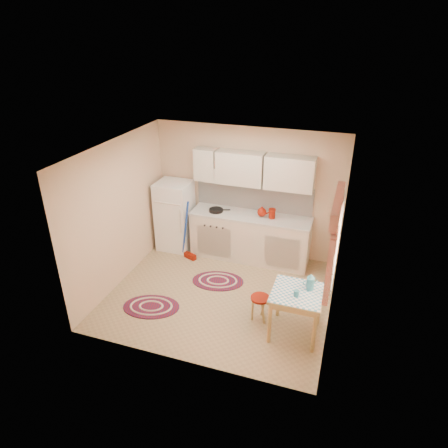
{
  "coord_description": "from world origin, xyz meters",
  "views": [
    {
      "loc": [
        1.82,
        -5.24,
        4.08
      ],
      "look_at": [
        -0.02,
        0.25,
        1.2
      ],
      "focal_mm": 32.0,
      "sensor_mm": 36.0,
      "label": 1
    }
  ],
  "objects": [
    {
      "name": "coffee_pot",
      "position": [
        1.49,
        -0.44,
        0.86
      ],
      "size": [
        0.16,
        0.14,
        0.27
      ],
      "primitive_type": null,
      "rotation": [
        0.0,
        0.0,
        0.18
      ],
      "color": "#28677D",
      "rests_on": "table"
    },
    {
      "name": "base_cabinets",
      "position": [
        0.15,
        1.3,
        0.44
      ],
      "size": [
        2.25,
        0.6,
        0.88
      ],
      "primitive_type": "cube",
      "color": "beige",
      "rests_on": "ground"
    },
    {
      "name": "red_kettle",
      "position": [
        0.36,
        1.3,
        1.01
      ],
      "size": [
        0.22,
        0.2,
        0.19
      ],
      "primitive_type": null,
      "rotation": [
        0.0,
        0.0,
        -0.22
      ],
      "color": "maroon",
      "rests_on": "countertop"
    },
    {
      "name": "broom",
      "position": [
        -0.94,
        0.9,
        0.6
      ],
      "size": [
        0.3,
        0.21,
        1.2
      ],
      "primitive_type": null,
      "rotation": [
        0.0,
        0.0,
        -0.37
      ],
      "color": "#1C43B2",
      "rests_on": "ground"
    },
    {
      "name": "rug_left",
      "position": [
        -0.95,
        -0.7,
        0.01
      ],
      "size": [
        1.04,
        0.81,
        0.02
      ],
      "primitive_type": null,
      "rotation": [
        0.0,
        0.0,
        0.23
      ],
      "color": "maroon",
      "rests_on": "ground"
    },
    {
      "name": "red_canister",
      "position": [
        0.55,
        1.3,
        1.0
      ],
      "size": [
        0.14,
        0.14,
        0.16
      ],
      "primitive_type": "cylinder",
      "rotation": [
        0.0,
        0.0,
        -0.15
      ],
      "color": "maroon",
      "rests_on": "countertop"
    },
    {
      "name": "frying_pan",
      "position": [
        -0.52,
        1.25,
        0.94
      ],
      "size": [
        0.35,
        0.35,
        0.05
      ],
      "primitive_type": "cylinder",
      "rotation": [
        0.0,
        0.0,
        0.36
      ],
      "color": "black",
      "rests_on": "countertop"
    },
    {
      "name": "mug",
      "position": [
        1.34,
        -0.66,
        0.77
      ],
      "size": [
        0.08,
        0.08,
        0.1
      ],
      "primitive_type": "cylinder",
      "rotation": [
        0.0,
        0.0,
        0.08
      ],
      "color": "#28677D",
      "rests_on": "table"
    },
    {
      "name": "rug_center",
      "position": [
        -0.16,
        0.33,
        0.01
      ],
      "size": [
        1.02,
        0.79,
        0.02
      ],
      "primitive_type": null,
      "rotation": [
        0.0,
        0.0,
        0.21
      ],
      "color": "maroon",
      "rests_on": "ground"
    },
    {
      "name": "fridge",
      "position": [
        -1.39,
        1.25,
        0.7
      ],
      "size": [
        0.65,
        0.6,
        1.4
      ],
      "primitive_type": "cube",
      "color": "white",
      "rests_on": "ground"
    },
    {
      "name": "table",
      "position": [
        1.34,
        -0.56,
        0.36
      ],
      "size": [
        0.72,
        0.72,
        0.72
      ],
      "primitive_type": "cube",
      "color": "tan",
      "rests_on": "ground"
    },
    {
      "name": "countertop",
      "position": [
        0.15,
        1.3,
        0.9
      ],
      "size": [
        2.27,
        0.62,
        0.04
      ],
      "primitive_type": "cube",
      "color": "beige",
      "rests_on": "base_cabinets"
    },
    {
      "name": "room_shell",
      "position": [
        0.16,
        0.24,
        1.6
      ],
      "size": [
        3.64,
        3.6,
        2.52
      ],
      "color": "tan",
      "rests_on": "ground"
    },
    {
      "name": "stool",
      "position": [
        0.78,
        -0.44,
        0.21
      ],
      "size": [
        0.36,
        0.36,
        0.42
      ],
      "primitive_type": "cylinder",
      "rotation": [
        0.0,
        0.0,
        -0.31
      ],
      "color": "maroon",
      "rests_on": "ground"
    }
  ]
}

